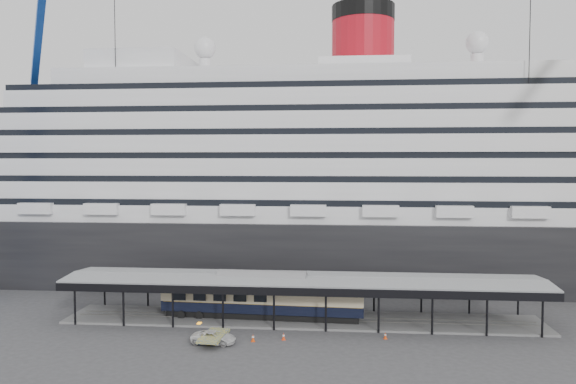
% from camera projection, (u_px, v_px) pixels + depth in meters
% --- Properties ---
extents(ground, '(200.00, 200.00, 0.00)m').
position_uv_depth(ground, '(299.00, 333.00, 61.44)').
color(ground, '#363639').
rests_on(ground, ground).
extents(cruise_ship, '(130.00, 30.00, 43.90)m').
position_uv_depth(cruise_ship, '(313.00, 165.00, 92.30)').
color(cruise_ship, black).
rests_on(cruise_ship, ground).
extents(platform_canopy, '(56.00, 9.18, 5.30)m').
position_uv_depth(platform_canopy, '(302.00, 301.00, 66.29)').
color(platform_canopy, slate).
rests_on(platform_canopy, ground).
extents(port_truck, '(4.80, 2.53, 1.29)m').
position_uv_depth(port_truck, '(214.00, 337.00, 57.91)').
color(port_truck, silver).
rests_on(port_truck, ground).
extents(pullman_carriage, '(24.16, 4.33, 23.59)m').
position_uv_depth(pullman_carriage, '(262.00, 296.00, 66.70)').
color(pullman_carriage, black).
rests_on(pullman_carriage, ground).
extents(traffic_cone_left, '(0.51, 0.51, 0.81)m').
position_uv_depth(traffic_cone_left, '(253.00, 338.00, 58.58)').
color(traffic_cone_left, '#D9410C').
rests_on(traffic_cone_left, ground).
extents(traffic_cone_mid, '(0.50, 0.50, 0.76)m').
position_uv_depth(traffic_cone_mid, '(284.00, 336.00, 59.13)').
color(traffic_cone_mid, '#F0390D').
rests_on(traffic_cone_mid, ground).
extents(traffic_cone_right, '(0.46, 0.46, 0.72)m').
position_uv_depth(traffic_cone_right, '(385.00, 336.00, 59.45)').
color(traffic_cone_right, '#E0420C').
rests_on(traffic_cone_right, ground).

